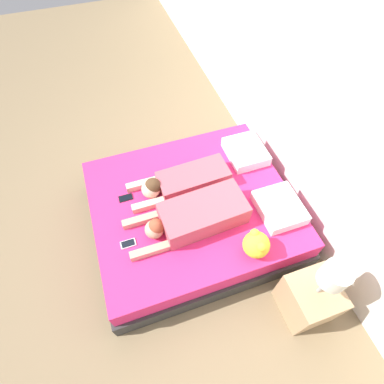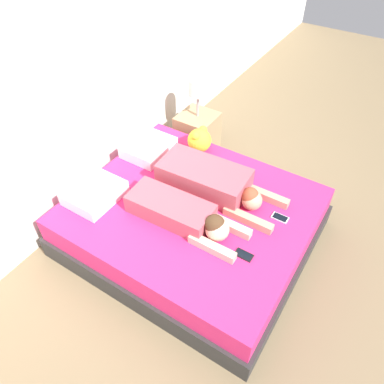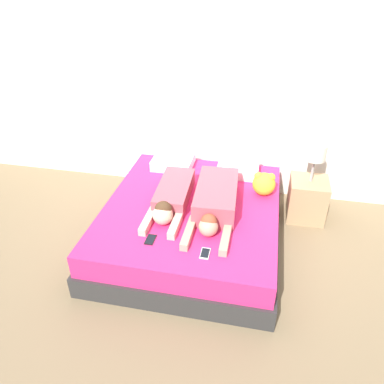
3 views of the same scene
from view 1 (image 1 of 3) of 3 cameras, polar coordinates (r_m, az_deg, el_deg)
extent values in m
plane|color=#7F6B4C|center=(3.41, 0.00, -5.87)|extent=(12.00, 12.00, 0.00)
cube|color=white|center=(2.87, 23.53, 14.36)|extent=(12.00, 0.06, 2.60)
cube|color=#2D2D2D|center=(3.31, 0.00, -4.94)|extent=(1.79, 2.05, 0.22)
cube|color=#E5286B|center=(3.12, 0.00, -2.83)|extent=(1.73, 1.99, 0.23)
cube|color=white|center=(3.41, 10.18, 7.59)|extent=(0.46, 0.40, 0.12)
cube|color=white|center=(3.03, 16.32, -2.85)|extent=(0.46, 0.40, 0.12)
cube|color=#B24C59|center=(3.08, 0.26, 2.62)|extent=(0.35, 0.74, 0.17)
sphere|color=beige|center=(3.01, -7.82, 0.56)|extent=(0.19, 0.19, 0.19)
sphere|color=#4C331E|center=(2.98, -7.46, 1.17)|extent=(0.16, 0.16, 0.16)
cube|color=beige|center=(3.14, -8.87, 1.62)|extent=(0.07, 0.40, 0.07)
cube|color=beige|center=(2.98, -7.65, -2.27)|extent=(0.07, 0.40, 0.07)
cube|color=#B24C59|center=(2.81, 2.18, -4.06)|extent=(0.44, 0.82, 0.23)
sphere|color=tan|center=(2.78, -7.19, -7.07)|extent=(0.18, 0.18, 0.18)
sphere|color=#99472D|center=(2.74, -6.83, -6.55)|extent=(0.15, 0.15, 0.15)
cube|color=tan|center=(2.90, -8.91, -5.06)|extent=(0.07, 0.44, 0.07)
cube|color=tan|center=(2.75, -7.23, -10.82)|extent=(0.07, 0.44, 0.07)
cube|color=black|center=(3.11, -12.51, -1.10)|extent=(0.08, 0.14, 0.01)
cube|color=black|center=(3.10, -12.53, -1.04)|extent=(0.07, 0.12, 0.00)
cube|color=silver|center=(2.84, -12.06, -9.59)|extent=(0.08, 0.14, 0.01)
cube|color=black|center=(2.84, -12.08, -9.54)|extent=(0.07, 0.12, 0.00)
sphere|color=yellow|center=(2.71, 12.13, -9.78)|extent=(0.24, 0.24, 0.24)
sphere|color=yellow|center=(2.65, 11.85, -7.74)|extent=(0.08, 0.08, 0.08)
sphere|color=yellow|center=(2.61, 13.11, -10.14)|extent=(0.08, 0.08, 0.08)
cube|color=tan|center=(3.02, 21.34, -18.45)|extent=(0.42, 0.42, 0.48)
cylinder|color=#999999|center=(2.69, 23.80, -15.99)|extent=(0.03, 0.03, 0.27)
cylinder|color=silver|center=(2.49, 25.56, -14.18)|extent=(0.22, 0.22, 0.18)
camera|label=2|loc=(3.57, -42.54, 42.54)|focal=35.00mm
camera|label=3|loc=(2.74, -82.54, -3.64)|focal=35.00mm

